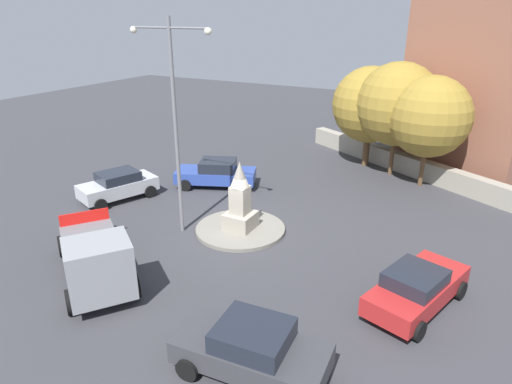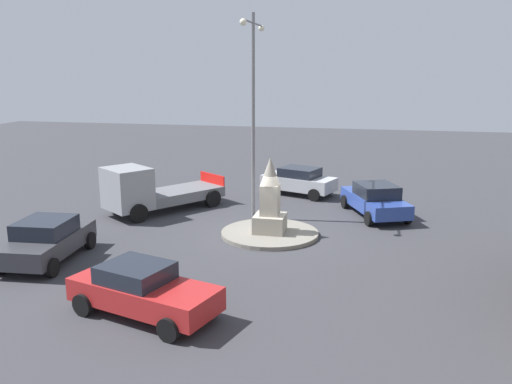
{
  "view_description": "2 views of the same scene",
  "coord_description": "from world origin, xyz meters",
  "px_view_note": "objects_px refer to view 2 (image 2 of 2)",
  "views": [
    {
      "loc": [
        -9.15,
        15.45,
        9.06
      ],
      "look_at": [
        -0.57,
        -0.4,
        1.84
      ],
      "focal_mm": 31.44,
      "sensor_mm": 36.0,
      "label": 1
    },
    {
      "loc": [
        -20.78,
        -3.91,
        6.76
      ],
      "look_at": [
        0.12,
        0.61,
        1.77
      ],
      "focal_mm": 37.86,
      "sensor_mm": 36.0,
      "label": 2
    }
  ],
  "objects_px": {
    "car_dark_grey_far_side": "(47,240)",
    "truck_grey_parked_left": "(150,191)",
    "monument": "(270,202)",
    "streetlamp": "(253,99)",
    "car_red_waiting": "(143,290)",
    "car_silver_near_island": "(299,181)",
    "car_blue_approaching": "(375,200)"
  },
  "relations": [
    {
      "from": "car_dark_grey_far_side",
      "to": "truck_grey_parked_left",
      "type": "relative_size",
      "value": 0.73
    },
    {
      "from": "monument",
      "to": "streetlamp",
      "type": "height_order",
      "value": "streetlamp"
    },
    {
      "from": "car_dark_grey_far_side",
      "to": "monument",
      "type": "bearing_deg",
      "value": -57.63
    },
    {
      "from": "streetlamp",
      "to": "car_red_waiting",
      "type": "height_order",
      "value": "streetlamp"
    },
    {
      "from": "streetlamp",
      "to": "car_red_waiting",
      "type": "bearing_deg",
      "value": 175.07
    },
    {
      "from": "car_silver_near_island",
      "to": "streetlamp",
      "type": "bearing_deg",
      "value": 164.92
    },
    {
      "from": "car_blue_approaching",
      "to": "truck_grey_parked_left",
      "type": "distance_m",
      "value": 10.5
    },
    {
      "from": "monument",
      "to": "car_dark_grey_far_side",
      "type": "xyz_separation_m",
      "value": [
        -4.55,
        7.18,
        -0.63
      ]
    },
    {
      "from": "streetlamp",
      "to": "car_red_waiting",
      "type": "xyz_separation_m",
      "value": [
        -10.17,
        0.88,
        -4.63
      ]
    },
    {
      "from": "car_blue_approaching",
      "to": "car_red_waiting",
      "type": "xyz_separation_m",
      "value": [
        -11.87,
        6.27,
        -0.02
      ]
    },
    {
      "from": "streetlamp",
      "to": "car_red_waiting",
      "type": "relative_size",
      "value": 1.96
    },
    {
      "from": "car_silver_near_island",
      "to": "car_red_waiting",
      "type": "distance_m",
      "value": 15.46
    },
    {
      "from": "monument",
      "to": "streetlamp",
      "type": "xyz_separation_m",
      "value": [
        2.3,
        1.2,
        3.97
      ]
    },
    {
      "from": "truck_grey_parked_left",
      "to": "car_silver_near_island",
      "type": "bearing_deg",
      "value": -50.54
    },
    {
      "from": "car_silver_near_island",
      "to": "car_blue_approaching",
      "type": "xyz_separation_m",
      "value": [
        -3.43,
        -4.01,
        -0.01
      ]
    },
    {
      "from": "streetlamp",
      "to": "car_blue_approaching",
      "type": "xyz_separation_m",
      "value": [
        1.7,
        -5.4,
        -4.61
      ]
    },
    {
      "from": "streetlamp",
      "to": "car_blue_approaching",
      "type": "relative_size",
      "value": 1.9
    },
    {
      "from": "monument",
      "to": "car_dark_grey_far_side",
      "type": "height_order",
      "value": "monument"
    },
    {
      "from": "monument",
      "to": "car_red_waiting",
      "type": "distance_m",
      "value": 8.17
    },
    {
      "from": "streetlamp",
      "to": "truck_grey_parked_left",
      "type": "bearing_deg",
      "value": 90.98
    },
    {
      "from": "monument",
      "to": "streetlamp",
      "type": "bearing_deg",
      "value": 27.66
    },
    {
      "from": "monument",
      "to": "truck_grey_parked_left",
      "type": "height_order",
      "value": "monument"
    },
    {
      "from": "car_dark_grey_far_side",
      "to": "truck_grey_parked_left",
      "type": "xyz_separation_m",
      "value": [
        6.76,
        -1.03,
        0.27
      ]
    },
    {
      "from": "car_silver_near_island",
      "to": "truck_grey_parked_left",
      "type": "distance_m",
      "value": 8.2
    },
    {
      "from": "car_silver_near_island",
      "to": "car_dark_grey_far_side",
      "type": "bearing_deg",
      "value": 148.44
    },
    {
      "from": "monument",
      "to": "car_red_waiting",
      "type": "relative_size",
      "value": 0.67
    },
    {
      "from": "car_blue_approaching",
      "to": "car_silver_near_island",
      "type": "bearing_deg",
      "value": 49.5
    },
    {
      "from": "streetlamp",
      "to": "car_dark_grey_far_side",
      "type": "relative_size",
      "value": 2.12
    },
    {
      "from": "monument",
      "to": "streetlamp",
      "type": "relative_size",
      "value": 0.34
    },
    {
      "from": "car_blue_approaching",
      "to": "streetlamp",
      "type": "bearing_deg",
      "value": 107.45
    },
    {
      "from": "car_red_waiting",
      "to": "car_dark_grey_far_side",
      "type": "height_order",
      "value": "car_dark_grey_far_side"
    },
    {
      "from": "streetlamp",
      "to": "car_blue_approaching",
      "type": "distance_m",
      "value": 7.3
    }
  ]
}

